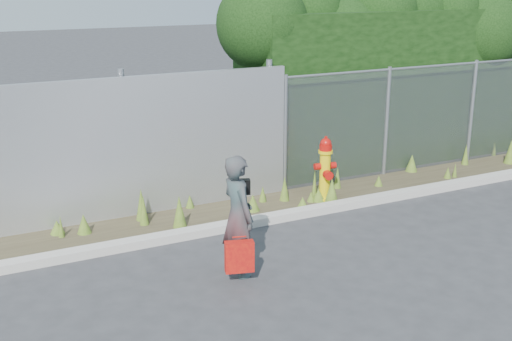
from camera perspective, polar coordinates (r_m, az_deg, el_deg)
The scene contains 10 objects.
ground at distance 8.40m, azimuth 6.16°, elevation -8.79°, with size 80.00×80.00×0.00m, color #333335.
curb at distance 9.81m, azimuth 0.53°, elevation -4.41°, with size 16.00×0.22×0.12m, color #B0AA9F.
weed_strip at distance 10.18m, azimuth -2.77°, elevation -3.17°, with size 16.00×1.28×0.55m.
corrugated_fence at distance 9.72m, azimuth -20.17°, elevation 0.80°, with size 8.50×0.21×2.30m.
chainlink_fence at distance 12.82m, azimuth 15.25°, elevation 4.67°, with size 6.50×0.07×2.05m.
hedge at distance 13.42m, azimuth 12.68°, elevation 9.96°, with size 7.92×2.27×3.80m.
fire_hydrant at distance 10.69m, azimuth 6.17°, elevation 0.05°, with size 0.37×0.33×1.11m.
woman at distance 7.97m, azimuth -1.60°, elevation -4.05°, with size 0.57×0.37×1.56m, color #0F6160.
red_tote_bag at distance 7.84m, azimuth -1.49°, elevation -7.66°, with size 0.35×0.13×0.46m.
black_shoulder_bag at distance 8.00m, azimuth -1.43°, elevation -1.46°, with size 0.25×0.11×0.19m.
Camera 1 is at (-4.14, -6.33, 3.65)m, focal length 45.00 mm.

